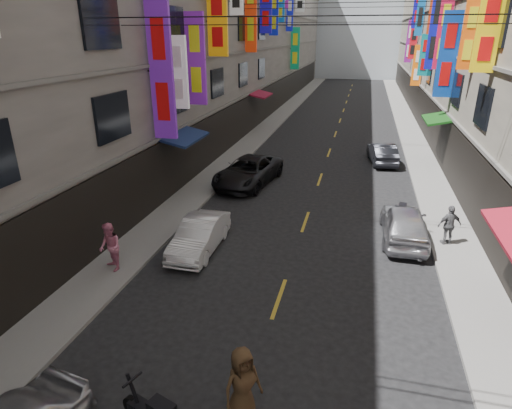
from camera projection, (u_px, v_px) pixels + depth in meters
The scene contains 16 objects.
sidewalk_left at pixel (264, 130), 36.26m from camera, with size 2.00×90.00×0.12m, color slate.
sidewalk_right at pixel (413, 137), 33.57m from camera, with size 2.00×90.00×0.12m, color slate.
building_row_left at pixel (192, 9), 34.08m from camera, with size 10.14×90.00×19.00m.
haze_block at pixel (360, 13), 75.86m from camera, with size 18.00×8.00×22.00m, color silver.
shop_signage at pixel (329, 8), 25.08m from camera, with size 14.00×55.00×12.11m.
street_awnings at pixel (287, 142), 19.69m from camera, with size 13.99×35.20×0.41m.
overhead_cables at pixel (330, 8), 20.85m from camera, with size 14.00×38.04×1.24m.
lane_markings at pixel (332, 143), 32.23m from camera, with size 0.12×80.20×0.01m.
scooter_far_right at pixel (401, 215), 18.28m from camera, with size 0.60×1.79×1.14m.
car_left_mid at pixel (200, 235), 16.04m from camera, with size 1.32×3.78×1.25m, color silver.
car_left_far at pixel (248, 171), 23.12m from camera, with size 2.41×5.22×1.45m, color black.
car_right_mid at pixel (404, 223), 16.84m from camera, with size 1.69×4.21×1.43m, color #BCBCC1.
car_right_far at pixel (382, 153), 26.94m from camera, with size 1.38×3.94×1.30m, color #23242A.
pedestrian_lfar at pixel (110, 247), 14.40m from camera, with size 0.83×0.57×1.71m, color pink.
pedestrian_rfar at pixel (449, 225), 16.23m from camera, with size 0.92×0.52×1.57m, color #5A595C.
pedestrian_crossing at pixel (242, 385), 8.87m from camera, with size 0.88×0.60×1.79m, color #432E1A.
Camera 1 is at (2.02, 6.89, 7.68)m, focal length 30.00 mm.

